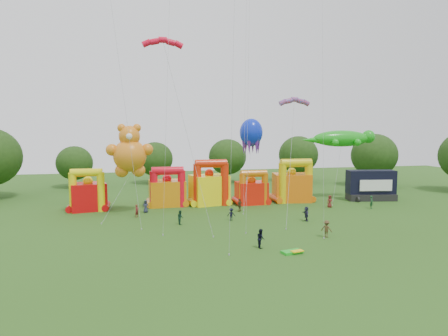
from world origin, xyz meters
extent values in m
plane|color=#2A5317|center=(0.00, 0.00, 0.00)|extent=(160.00, 160.00, 0.00)
cylinder|color=#352314|center=(36.02, 41.57, 1.86)|extent=(0.44, 0.44, 3.72)
ellipsoid|color=#1E3B12|center=(36.02, 41.57, 6.41)|extent=(9.30, 9.30, 8.89)
cylinder|color=#352314|center=(23.68, 51.86, 1.75)|extent=(0.44, 0.44, 3.51)
ellipsoid|color=#1E3B12|center=(23.68, 51.86, 6.04)|extent=(8.77, 8.78, 8.39)
cylinder|color=#352314|center=(7.69, 53.46, 1.65)|extent=(0.44, 0.44, 3.30)
ellipsoid|color=#1E3B12|center=(7.69, 53.46, 5.68)|extent=(8.25, 8.25, 7.88)
cylinder|color=#352314|center=(-7.97, 55.44, 1.55)|extent=(0.44, 0.44, 3.09)
ellipsoid|color=#1E3B12|center=(-7.97, 55.44, 5.32)|extent=(7.72, 7.72, 7.38)
cylinder|color=#352314|center=(-24.10, 52.77, 1.44)|extent=(0.44, 0.44, 2.88)
ellipsoid|color=#1E3B12|center=(-24.10, 52.77, 4.96)|extent=(7.20, 7.20, 6.88)
cube|color=red|center=(-18.81, 28.46, 1.98)|extent=(5.56, 4.80, 3.96)
cylinder|color=yellow|center=(-20.71, 27.05, 2.83)|extent=(1.07, 1.07, 5.66)
cylinder|color=yellow|center=(-16.91, 27.05, 2.83)|extent=(1.07, 1.07, 5.66)
cylinder|color=yellow|center=(-18.81, 27.05, 5.66)|extent=(4.34, 1.13, 1.13)
sphere|color=yellow|center=(-18.81, 28.46, 4.26)|extent=(1.40, 1.40, 1.40)
cube|color=orange|center=(-7.33, 29.55, 1.94)|extent=(5.55, 4.53, 3.89)
cylinder|color=red|center=(-9.41, 28.00, 2.78)|extent=(1.18, 1.18, 5.56)
cylinder|color=red|center=(-5.25, 28.00, 2.78)|extent=(1.18, 1.18, 5.56)
cylinder|color=red|center=(-7.33, 28.00, 5.56)|extent=(4.75, 1.23, 1.23)
sphere|color=red|center=(-7.33, 29.55, 4.19)|extent=(1.40, 1.40, 1.40)
cube|color=#FFEB0D|center=(-0.76, 29.25, 2.29)|extent=(6.28, 5.46, 4.59)
cylinder|color=red|center=(-2.88, 27.67, 3.28)|extent=(1.20, 1.20, 6.55)
cylinder|color=red|center=(1.37, 27.67, 3.28)|extent=(1.20, 1.20, 6.55)
cylinder|color=red|center=(-0.76, 27.67, 6.55)|extent=(4.86, 1.26, 1.26)
sphere|color=red|center=(-0.76, 29.25, 4.89)|extent=(1.40, 1.40, 1.40)
cube|color=red|center=(5.83, 28.22, 1.73)|extent=(4.68, 3.79, 3.46)
cylinder|color=orange|center=(4.04, 26.90, 2.47)|extent=(1.01, 1.01, 4.95)
cylinder|color=orange|center=(7.61, 26.90, 2.47)|extent=(1.01, 1.01, 4.95)
cylinder|color=orange|center=(5.83, 26.90, 4.95)|extent=(4.08, 1.06, 1.06)
sphere|color=orange|center=(5.83, 28.22, 3.76)|extent=(1.40, 1.40, 1.40)
cube|color=orange|center=(12.95, 29.10, 2.25)|extent=(6.39, 5.44, 4.49)
cylinder|color=yellow|center=(10.71, 27.43, 3.21)|extent=(1.26, 1.26, 6.42)
cylinder|color=yellow|center=(15.18, 27.43, 3.21)|extent=(1.26, 1.26, 6.42)
cylinder|color=yellow|center=(12.95, 27.43, 6.42)|extent=(5.10, 1.32, 1.32)
sphere|color=yellow|center=(12.95, 29.10, 4.79)|extent=(1.40, 1.40, 1.40)
cube|color=black|center=(26.16, 26.92, 0.55)|extent=(8.12, 4.16, 1.10)
cube|color=black|center=(26.16, 27.12, 3.04)|extent=(8.06, 3.78, 3.87)
cube|color=white|center=(26.16, 25.61, 2.65)|extent=(5.28, 0.97, 1.82)
cylinder|color=black|center=(23.06, 25.76, 0.40)|extent=(0.30, 0.90, 0.90)
cylinder|color=black|center=(29.26, 25.76, 0.40)|extent=(0.30, 0.90, 0.90)
sphere|color=orange|center=(-12.74, 25.11, 8.10)|extent=(4.58, 4.58, 4.58)
sphere|color=orange|center=(-12.74, 25.11, 10.81)|extent=(2.91, 2.91, 2.91)
sphere|color=orange|center=(-13.78, 25.11, 11.95)|extent=(1.14, 1.14, 1.14)
sphere|color=orange|center=(-11.70, 25.11, 11.95)|extent=(1.14, 1.14, 1.14)
sphere|color=orange|center=(-15.13, 25.11, 8.93)|extent=(1.67, 1.67, 1.67)
sphere|color=orange|center=(-10.35, 25.11, 8.93)|extent=(1.67, 1.67, 1.67)
sphere|color=orange|center=(-13.88, 25.11, 6.02)|extent=(1.87, 1.87, 1.87)
sphere|color=orange|center=(-11.59, 25.11, 6.02)|extent=(1.87, 1.87, 1.87)
sphere|color=white|center=(-12.74, 23.70, 10.81)|extent=(0.83, 0.83, 0.83)
ellipsoid|color=#179F16|center=(21.69, 29.08, 10.21)|extent=(10.21, 3.19, 2.71)
sphere|color=#179F16|center=(26.67, 29.08, 10.51)|extent=(2.19, 2.19, 2.19)
cone|color=#179F16|center=(16.50, 29.08, 10.01)|extent=(3.99, 1.60, 1.60)
sphere|color=#179F16|center=(23.68, 30.68, 9.61)|extent=(1.20, 1.20, 1.20)
sphere|color=#179F16|center=(23.68, 27.49, 9.61)|extent=(1.20, 1.20, 1.20)
sphere|color=#179F16|center=(19.69, 30.68, 9.61)|extent=(1.20, 1.20, 1.20)
sphere|color=#179F16|center=(19.69, 27.49, 9.61)|extent=(1.20, 1.20, 1.20)
ellipsoid|color=#0D25CA|center=(5.81, 28.51, 11.25)|extent=(3.62, 3.62, 4.35)
cone|color=#591E8C|center=(6.99, 28.51, 9.26)|extent=(0.81, 0.81, 2.90)
cone|color=#591E8C|center=(6.40, 29.53, 9.26)|extent=(0.81, 0.81, 2.90)
cone|color=#591E8C|center=(5.22, 29.53, 9.26)|extent=(0.81, 0.81, 2.90)
cone|color=#591E8C|center=(4.64, 28.51, 9.26)|extent=(0.81, 0.81, 2.90)
cone|color=#591E8C|center=(5.22, 27.49, 9.26)|extent=(0.81, 0.81, 2.90)
cone|color=#591E8C|center=(6.40, 27.49, 9.26)|extent=(0.81, 0.81, 2.90)
cube|color=green|center=(2.51, 2.97, 0.12)|extent=(2.17, 1.41, 0.24)
cube|color=yellow|center=(2.91, 2.67, 0.26)|extent=(1.30, 0.85, 0.10)
imported|color=#262C40|center=(-10.72, 24.72, 0.90)|extent=(0.94, 0.67, 1.80)
imported|color=maroon|center=(-11.94, 22.03, 0.86)|extent=(0.71, 0.74, 1.71)
imported|color=#173927|center=(-6.67, 16.77, 0.88)|extent=(0.81, 0.97, 1.76)
imported|color=black|center=(-0.01, 17.42, 0.81)|extent=(1.20, 0.94, 1.63)
imported|color=#44361B|center=(2.47, 22.66, 0.94)|extent=(1.16, 1.01, 1.88)
imported|color=#272640|center=(9.37, 15.11, 0.94)|extent=(0.73, 1.79, 1.88)
imported|color=maroon|center=(16.51, 22.64, 0.93)|extent=(0.92, 0.61, 1.85)
imported|color=#1A4224|center=(22.17, 20.53, 0.97)|extent=(0.76, 0.84, 1.93)
imported|color=black|center=(0.12, 5.26, 0.96)|extent=(0.78, 0.97, 1.91)
imported|color=#48371D|center=(8.30, 7.40, 0.95)|extent=(1.35, 1.37, 1.89)
camera|label=1|loc=(-11.77, -31.88, 11.82)|focal=32.00mm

